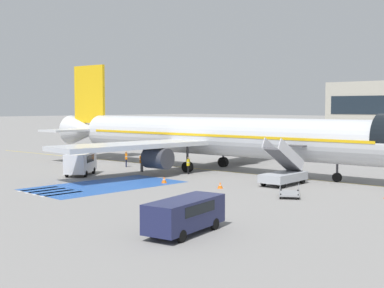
{
  "coord_description": "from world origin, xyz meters",
  "views": [
    {
      "loc": [
        35.87,
        -42.22,
        6.76
      ],
      "look_at": [
        -3.66,
        -2.01,
        2.76
      ],
      "focal_mm": 50.0,
      "sensor_mm": 36.0,
      "label": 1
    }
  ],
  "objects_px": {
    "fuel_tanker": "(292,139)",
    "service_van_1": "(80,162)",
    "baggage_cart": "(289,193)",
    "ground_crew_1": "(126,158)",
    "traffic_cone_1": "(220,185)",
    "airliner": "(214,136)",
    "ground_crew_0": "(142,161)",
    "traffic_cone_0": "(164,180)",
    "boarding_stairs_forward": "(284,173)",
    "service_van_0": "(185,213)",
    "ground_crew_2": "(188,164)"
  },
  "relations": [
    {
      "from": "airliner",
      "to": "fuel_tanker",
      "type": "relative_size",
      "value": 5.56
    },
    {
      "from": "boarding_stairs_forward",
      "to": "ground_crew_0",
      "type": "height_order",
      "value": "boarding_stairs_forward"
    },
    {
      "from": "traffic_cone_1",
      "to": "fuel_tanker",
      "type": "bearing_deg",
      "value": 115.15
    },
    {
      "from": "ground_crew_0",
      "to": "service_van_1",
      "type": "bearing_deg",
      "value": 47.46
    },
    {
      "from": "ground_crew_0",
      "to": "ground_crew_2",
      "type": "relative_size",
      "value": 1.07
    },
    {
      "from": "service_van_0",
      "to": "ground_crew_1",
      "type": "distance_m",
      "value": 32.02
    },
    {
      "from": "airliner",
      "to": "ground_crew_0",
      "type": "relative_size",
      "value": 25.71
    },
    {
      "from": "boarding_stairs_forward",
      "to": "baggage_cart",
      "type": "relative_size",
      "value": 1.8
    },
    {
      "from": "service_van_0",
      "to": "ground_crew_2",
      "type": "height_order",
      "value": "service_van_0"
    },
    {
      "from": "ground_crew_1",
      "to": "traffic_cone_1",
      "type": "relative_size",
      "value": 3.33
    },
    {
      "from": "airliner",
      "to": "ground_crew_1",
      "type": "distance_m",
      "value": 10.52
    },
    {
      "from": "baggage_cart",
      "to": "fuel_tanker",
      "type": "bearing_deg",
      "value": -90.41
    },
    {
      "from": "ground_crew_0",
      "to": "traffic_cone_0",
      "type": "xyz_separation_m",
      "value": [
        7.69,
        -3.94,
        -0.8
      ]
    },
    {
      "from": "service_van_0",
      "to": "baggage_cart",
      "type": "bearing_deg",
      "value": 89.05
    },
    {
      "from": "boarding_stairs_forward",
      "to": "ground_crew_1",
      "type": "relative_size",
      "value": 3.09
    },
    {
      "from": "service_van_0",
      "to": "traffic_cone_0",
      "type": "bearing_deg",
      "value": 129.0
    },
    {
      "from": "boarding_stairs_forward",
      "to": "ground_crew_1",
      "type": "distance_m",
      "value": 20.46
    },
    {
      "from": "boarding_stairs_forward",
      "to": "baggage_cart",
      "type": "distance_m",
      "value": 6.15
    },
    {
      "from": "ground_crew_0",
      "to": "ground_crew_1",
      "type": "height_order",
      "value": "ground_crew_0"
    },
    {
      "from": "ground_crew_0",
      "to": "ground_crew_2",
      "type": "bearing_deg",
      "value": 177.16
    },
    {
      "from": "airliner",
      "to": "traffic_cone_1",
      "type": "distance_m",
      "value": 12.87
    },
    {
      "from": "baggage_cart",
      "to": "ground_crew_2",
      "type": "bearing_deg",
      "value": -49.91
    },
    {
      "from": "fuel_tanker",
      "to": "service_van_1",
      "type": "distance_m",
      "value": 37.66
    },
    {
      "from": "airliner",
      "to": "baggage_cart",
      "type": "height_order",
      "value": "airliner"
    },
    {
      "from": "airliner",
      "to": "traffic_cone_0",
      "type": "xyz_separation_m",
      "value": [
        3.1,
        -10.0,
        -3.34
      ]
    },
    {
      "from": "traffic_cone_0",
      "to": "traffic_cone_1",
      "type": "bearing_deg",
      "value": 11.32
    },
    {
      "from": "boarding_stairs_forward",
      "to": "service_van_0",
      "type": "height_order",
      "value": "boarding_stairs_forward"
    },
    {
      "from": "ground_crew_0",
      "to": "traffic_cone_0",
      "type": "bearing_deg",
      "value": 128.43
    },
    {
      "from": "baggage_cart",
      "to": "traffic_cone_1",
      "type": "distance_m",
      "value": 6.43
    },
    {
      "from": "service_van_0",
      "to": "baggage_cart",
      "type": "height_order",
      "value": "service_van_0"
    },
    {
      "from": "service_van_1",
      "to": "ground_crew_2",
      "type": "relative_size",
      "value": 2.67
    },
    {
      "from": "ground_crew_0",
      "to": "traffic_cone_0",
      "type": "height_order",
      "value": "ground_crew_0"
    },
    {
      "from": "airliner",
      "to": "service_van_1",
      "type": "xyz_separation_m",
      "value": [
        -6.59,
        -12.2,
        -2.32
      ]
    },
    {
      "from": "ground_crew_2",
      "to": "airliner",
      "type": "bearing_deg",
      "value": -24.73
    },
    {
      "from": "ground_crew_1",
      "to": "service_van_0",
      "type": "bearing_deg",
      "value": 2.09
    },
    {
      "from": "airliner",
      "to": "traffic_cone_1",
      "type": "relative_size",
      "value": 91.82
    },
    {
      "from": "baggage_cart",
      "to": "ground_crew_1",
      "type": "bearing_deg",
      "value": -43.1
    },
    {
      "from": "fuel_tanker",
      "to": "service_van_1",
      "type": "bearing_deg",
      "value": -93.35
    },
    {
      "from": "ground_crew_1",
      "to": "fuel_tanker",
      "type": "bearing_deg",
      "value": 121.71
    },
    {
      "from": "ground_crew_0",
      "to": "boarding_stairs_forward",
      "type": "bearing_deg",
      "value": 164.43
    },
    {
      "from": "service_van_0",
      "to": "traffic_cone_1",
      "type": "height_order",
      "value": "service_van_0"
    },
    {
      "from": "service_van_1",
      "to": "ground_crew_1",
      "type": "distance_m",
      "value": 8.12
    },
    {
      "from": "service_van_1",
      "to": "ground_crew_0",
      "type": "xyz_separation_m",
      "value": [
        2.0,
        6.14,
        -0.22
      ]
    },
    {
      "from": "service_van_1",
      "to": "ground_crew_0",
      "type": "relative_size",
      "value": 2.48
    },
    {
      "from": "boarding_stairs_forward",
      "to": "fuel_tanker",
      "type": "bearing_deg",
      "value": 117.81
    },
    {
      "from": "ground_crew_2",
      "to": "baggage_cart",
      "type": "bearing_deg",
      "value": -134.23
    },
    {
      "from": "airliner",
      "to": "traffic_cone_0",
      "type": "relative_size",
      "value": 85.98
    },
    {
      "from": "fuel_tanker",
      "to": "traffic_cone_0",
      "type": "distance_m",
      "value": 37.0
    },
    {
      "from": "airliner",
      "to": "traffic_cone_0",
      "type": "distance_m",
      "value": 10.99
    },
    {
      "from": "baggage_cart",
      "to": "ground_crew_0",
      "type": "distance_m",
      "value": 19.85
    }
  ]
}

